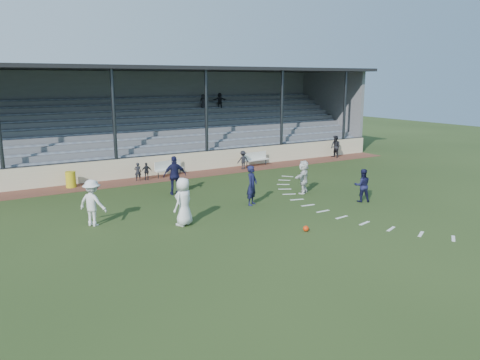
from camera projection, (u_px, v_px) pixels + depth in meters
name	position (u px, v px, depth m)	size (l,w,h in m)	color
ground	(271.00, 221.00, 19.59)	(90.00, 90.00, 0.00)	#253816
cinder_track	(172.00, 177.00, 28.36)	(34.00, 2.00, 0.02)	brown
retaining_wall	(165.00, 165.00, 29.12)	(34.00, 0.18, 1.20)	beige
bench_left	(168.00, 167.00, 28.47)	(2.03, 1.01, 0.95)	silver
bench_right	(256.00, 158.00, 31.76)	(2.04, 0.71, 0.95)	silver
trash_bin	(71.00, 179.00, 25.53)	(0.55, 0.55, 0.87)	gold
football	(306.00, 229.00, 18.24)	(0.23, 0.23, 0.23)	red
player_white_lead	(184.00, 202.00, 18.85)	(0.96, 0.63, 1.97)	silver
player_navy_lead	(252.00, 185.00, 21.93)	(0.69, 0.45, 1.88)	#141638
player_navy_mid	(362.00, 185.00, 22.53)	(0.78, 0.61, 1.61)	#141638
player_white_wing	(92.00, 203.00, 18.80)	(1.23, 0.71, 1.90)	silver
player_navy_wing	(175.00, 175.00, 23.89)	(1.17, 0.49, 2.00)	#141638
player_white_back	(304.00, 177.00, 24.22)	(1.60, 0.51, 1.73)	silver
official	(336.00, 147.00, 35.08)	(0.80, 0.63, 1.65)	black
sub_left_near	(138.00, 172.00, 27.18)	(0.39, 0.25, 1.06)	black
sub_left_far	(147.00, 171.00, 27.34)	(0.61, 0.25, 1.03)	black
sub_right	(243.00, 160.00, 30.66)	(0.79, 0.45, 1.22)	black
grandstand	(138.00, 132.00, 32.72)	(34.60, 9.00, 6.61)	slate
penalty_arc	(344.00, 207.00, 21.67)	(3.89, 14.63, 0.01)	silver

